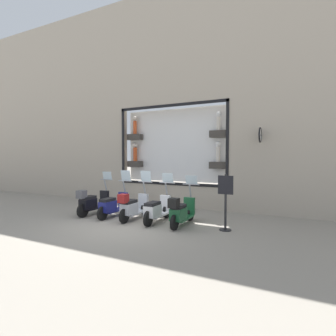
{
  "coord_description": "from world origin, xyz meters",
  "views": [
    {
      "loc": [
        -6.86,
        -4.91,
        2.19
      ],
      "look_at": [
        2.14,
        -0.5,
        1.75
      ],
      "focal_mm": 28.0,
      "sensor_mm": 36.0,
      "label": 1
    }
  ],
  "objects_px": {
    "scooter_navy_3": "(113,205)",
    "shop_sign_post": "(225,200)",
    "scooter_white_1": "(157,210)",
    "scooter_green_0": "(181,212)",
    "scooter_silver_2": "(133,207)",
    "scooter_black_4": "(92,202)"
  },
  "relations": [
    {
      "from": "scooter_white_1",
      "to": "scooter_silver_2",
      "type": "relative_size",
      "value": 1.0
    },
    {
      "from": "shop_sign_post",
      "to": "scooter_silver_2",
      "type": "bearing_deg",
      "value": 92.63
    },
    {
      "from": "scooter_white_1",
      "to": "shop_sign_post",
      "type": "xyz_separation_m",
      "value": [
        0.08,
        -2.27,
        0.48
      ]
    },
    {
      "from": "scooter_green_0",
      "to": "shop_sign_post",
      "type": "distance_m",
      "value": 1.44
    },
    {
      "from": "scooter_green_0",
      "to": "scooter_silver_2",
      "type": "xyz_separation_m",
      "value": [
        0.01,
        1.81,
        0.01
      ]
    },
    {
      "from": "scooter_silver_2",
      "to": "shop_sign_post",
      "type": "xyz_separation_m",
      "value": [
        0.15,
        -3.17,
        0.44
      ]
    },
    {
      "from": "scooter_navy_3",
      "to": "scooter_black_4",
      "type": "height_order",
      "value": "scooter_navy_3"
    },
    {
      "from": "scooter_white_1",
      "to": "shop_sign_post",
      "type": "distance_m",
      "value": 2.32
    },
    {
      "from": "scooter_navy_3",
      "to": "scooter_black_4",
      "type": "distance_m",
      "value": 0.91
    },
    {
      "from": "scooter_green_0",
      "to": "scooter_navy_3",
      "type": "xyz_separation_m",
      "value": [
        0.07,
        2.72,
        -0.03
      ]
    },
    {
      "from": "scooter_silver_2",
      "to": "scooter_black_4",
      "type": "relative_size",
      "value": 1.0
    },
    {
      "from": "shop_sign_post",
      "to": "scooter_green_0",
      "type": "bearing_deg",
      "value": 96.33
    },
    {
      "from": "scooter_silver_2",
      "to": "scooter_black_4",
      "type": "xyz_separation_m",
      "value": [
        0.0,
        1.81,
        0.01
      ]
    },
    {
      "from": "scooter_silver_2",
      "to": "scooter_black_4",
      "type": "bearing_deg",
      "value": 89.91
    },
    {
      "from": "shop_sign_post",
      "to": "scooter_black_4",
      "type": "bearing_deg",
      "value": 91.64
    },
    {
      "from": "scooter_white_1",
      "to": "scooter_black_4",
      "type": "relative_size",
      "value": 1.0
    },
    {
      "from": "scooter_silver_2",
      "to": "shop_sign_post",
      "type": "bearing_deg",
      "value": -87.37
    },
    {
      "from": "scooter_silver_2",
      "to": "shop_sign_post",
      "type": "height_order",
      "value": "shop_sign_post"
    },
    {
      "from": "scooter_green_0",
      "to": "scooter_black_4",
      "type": "relative_size",
      "value": 0.99
    },
    {
      "from": "scooter_silver_2",
      "to": "scooter_black_4",
      "type": "distance_m",
      "value": 1.81
    },
    {
      "from": "scooter_green_0",
      "to": "scooter_navy_3",
      "type": "distance_m",
      "value": 2.72
    },
    {
      "from": "scooter_navy_3",
      "to": "shop_sign_post",
      "type": "height_order",
      "value": "shop_sign_post"
    }
  ]
}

